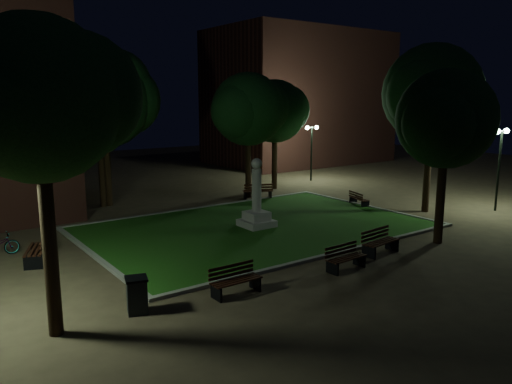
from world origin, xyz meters
The scene contains 21 objects.
ground centered at (0.00, 0.00, 0.00)m, with size 80.00×80.00×0.00m, color #4C3D29.
lawn centered at (0.00, 2.00, 0.04)m, with size 15.00×10.00×0.08m, color #1E5113.
lawn_kerb centered at (0.00, 2.00, 0.06)m, with size 15.40×10.40×0.12m.
monument centered at (0.00, 2.00, 0.96)m, with size 1.40×1.40×3.20m.
building_far centered at (18.00, 20.00, 6.00)m, with size 16.00×10.00×12.00m, color #53261F.
tree_west centered at (-10.36, -3.65, 5.93)m, with size 4.90×4.00×7.94m.
tree_north_wl centered at (-4.07, 10.89, 6.63)m, with size 5.83×4.76×9.02m.
tree_north_er centered at (4.04, 8.30, 5.32)m, with size 5.34×4.36×7.51m.
tree_ne centered at (7.13, 9.67, 5.13)m, with size 5.04×4.12×7.19m.
tree_east centered at (9.44, -0.51, 6.20)m, with size 6.24×5.10×8.76m.
tree_se centered at (4.83, -4.44, 5.14)m, with size 4.90×4.00×7.15m.
tree_far_north centered at (-3.71, 10.90, 5.77)m, with size 6.17×5.03×8.29m.
lamppost_se centered at (12.59, -2.59, 3.09)m, with size 1.18×0.28×4.41m.
lamppost_ne centered at (11.27, 10.72, 2.85)m, with size 1.18×0.28×4.02m.
bench_near_left centered at (-0.86, -4.50, 0.41)m, with size 1.62×0.62×0.88m.
bench_near_right centered at (1.57, -3.98, 0.45)m, with size 1.80×0.78×0.96m.
bench_west_near centered at (-5.25, -4.10, 0.43)m, with size 1.65×0.59×0.90m.
bench_left_side centered at (-9.45, 2.66, 0.48)m, with size 1.25×1.95×1.01m.
bench_right_side centered at (7.49, 2.57, 0.37)m, with size 0.87×1.52×0.79m.
bench_far_side centered at (4.02, 7.42, 0.45)m, with size 1.85×1.28×0.97m.
trash_bin centered at (-8.24, -3.62, 0.53)m, with size 0.76×0.76×1.04m.
Camera 1 is at (-13.28, -16.31, 5.96)m, focal length 35.00 mm.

